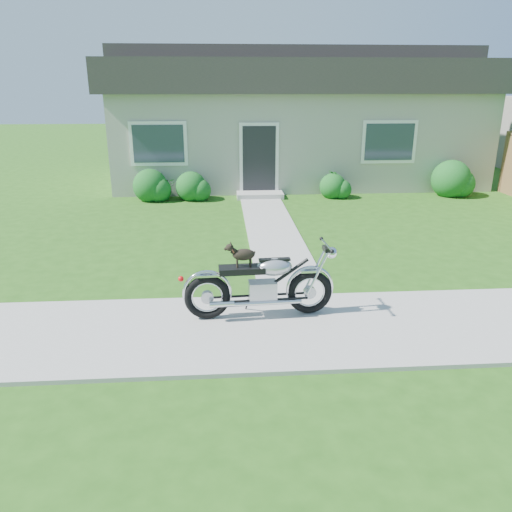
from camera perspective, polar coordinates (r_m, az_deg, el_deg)
The scene contains 8 objects.
ground at distance 7.56m, azimuth 17.29°, elevation -7.48°, with size 80.00×80.00×0.00m, color #235114.
sidewalk at distance 7.55m, azimuth 17.31°, elevation -7.34°, with size 24.00×2.20×0.04m, color #9E9B93.
walkway at distance 11.79m, azimuth 1.83°, elevation 3.01°, with size 1.20×8.00×0.03m, color #9E9B93.
house at distance 18.50m, azimuth 4.42°, elevation 15.52°, with size 12.60×7.03×4.50m.
shrub_row at distance 15.28m, azimuth 6.30°, elevation 8.25°, with size 10.25×1.19×1.19m.
potted_plant_left at distance 15.20m, azimuth -10.38°, elevation 7.53°, with size 0.58×0.50×0.64m, color #19611D.
potted_plant_right at distance 15.48m, azimuth 8.94°, elevation 8.15°, with size 0.46×0.46×0.82m, color #1A601C.
motorcycle_with_dog at distance 7.19m, azimuth 0.73°, elevation -3.21°, with size 2.22×0.60×1.12m.
Camera 1 is at (-2.68, -6.27, 3.26)m, focal length 35.00 mm.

